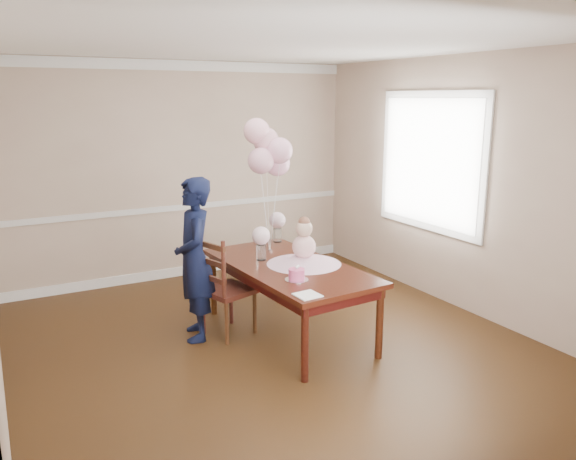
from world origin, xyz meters
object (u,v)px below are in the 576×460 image
(birthday_cake, at_px, (297,274))
(dining_chair_seat, at_px, (228,290))
(dining_table_top, at_px, (289,267))
(woman, at_px, (195,259))

(birthday_cake, bearing_deg, dining_chair_seat, 115.29)
(birthday_cake, height_order, dining_chair_seat, birthday_cake)
(dining_table_top, bearing_deg, woman, 151.59)
(dining_table_top, xyz_separation_m, dining_chair_seat, (-0.50, 0.29, -0.24))
(dining_table_top, height_order, birthday_cake, birthday_cake)
(birthday_cake, relative_size, dining_chair_seat, 0.33)
(dining_chair_seat, relative_size, woman, 0.28)
(woman, bearing_deg, dining_table_top, 79.05)
(birthday_cake, xyz_separation_m, dining_chair_seat, (-0.34, 0.73, -0.32))
(dining_table_top, bearing_deg, birthday_cake, -113.96)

